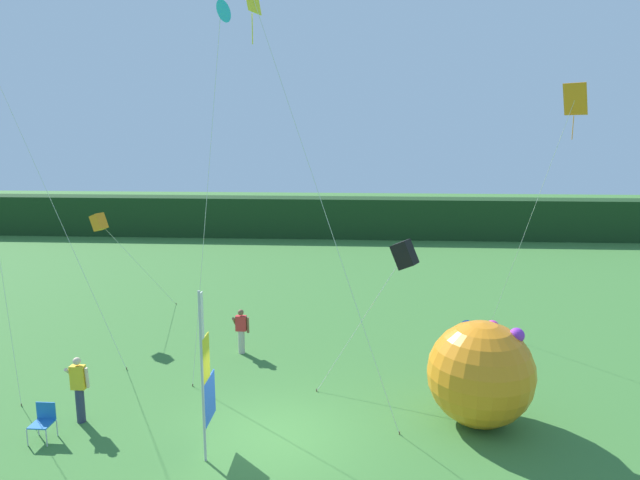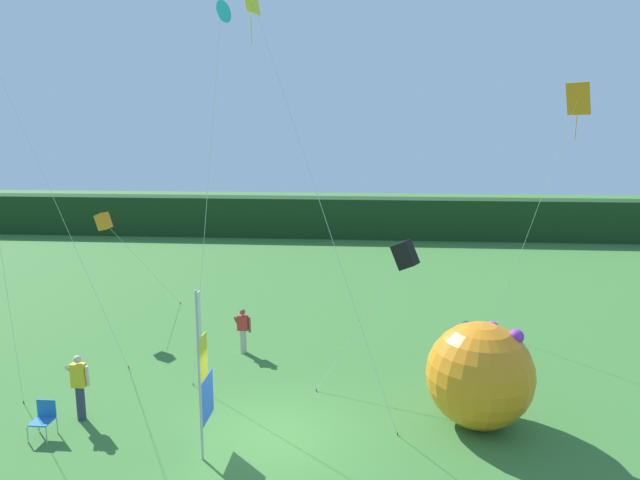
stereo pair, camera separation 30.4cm
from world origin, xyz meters
TOP-DOWN VIEW (x-y plane):
  - ground_plane at (0.00, 0.00)m, footprint 120.00×120.00m
  - distant_treeline at (0.00, 28.03)m, footprint 80.00×2.40m
  - banner_flag at (-1.44, -0.86)m, footprint 0.06×1.03m
  - person_near_banner at (-5.13, 0.39)m, footprint 0.55×0.48m
  - person_mid_field at (-1.93, 5.33)m, footprint 0.55×0.48m
  - inflatable_balloon at (5.15, 1.03)m, footprint 2.71×2.71m
  - folding_chair at (-5.62, -0.47)m, footprint 0.51×0.51m
  - kite_black_box_2 at (3.36, 3.63)m, footprint 3.00×1.49m
  - kite_orange_box_3 at (-7.97, 8.17)m, footprint 2.40×2.84m
  - kite_yellow_diamond_4 at (-0.34, 1.19)m, footprint 3.86×1.29m
  - kite_cyan_delta_5 at (-1.64, 2.47)m, footprint 1.50×0.65m
  - kite_orange_diamond_6 at (8.24, 4.92)m, footprint 1.72×3.66m

SIDE VIEW (x-z plane):
  - ground_plane at x=0.00m, z-range 0.00..0.00m
  - folding_chair at x=-5.62m, z-range 0.07..0.96m
  - person_mid_field at x=-1.93m, z-range 0.05..1.59m
  - person_near_banner at x=-5.13m, z-range 0.06..1.83m
  - inflatable_balloon at x=5.15m, z-range 0.01..2.72m
  - distant_treeline at x=0.00m, z-range 0.00..2.86m
  - banner_flag at x=-1.44m, z-range -0.08..3.94m
  - kite_black_box_2 at x=3.36m, z-range 1.71..6.04m
  - kite_orange_box_3 at x=-7.97m, z-range 1.82..6.23m
  - kite_orange_diamond_6 at x=8.24m, z-range 3.52..12.36m
  - kite_yellow_diamond_4 at x=-0.34m, z-range 4.36..15.42m
  - kite_cyan_delta_5 at x=-1.64m, z-range 4.96..15.73m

